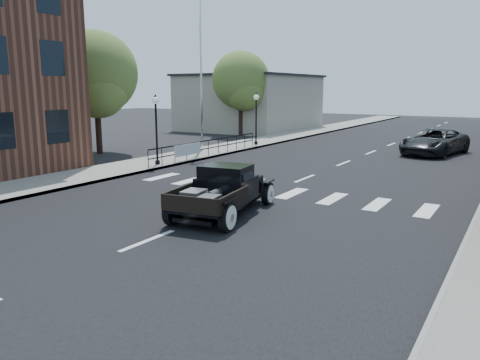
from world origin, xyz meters
The scene contains 14 objects.
ground centered at (0.00, 0.00, 0.00)m, with size 120.00×120.00×0.00m, color black.
road centered at (0.00, 15.00, 0.01)m, with size 14.00×80.00×0.02m, color black.
road_markings centered at (0.00, 10.00, 0.00)m, with size 12.00×60.00×0.06m, color silver, non-canonical shape.
sidewalk_left centered at (-8.50, 15.00, 0.07)m, with size 3.00×80.00×0.15m, color gray.
low_building_left centered at (-15.00, 28.00, 2.50)m, with size 10.00×12.00×5.00m, color #ACA290.
railing centered at (-7.30, 10.00, 0.65)m, with size 0.08×10.00×1.00m, color black, non-canonical shape.
banner centered at (-7.22, 8.00, 0.45)m, with size 0.04×2.20×0.60m, color silver, non-canonical shape.
lamp_post_b centered at (-7.60, 6.00, 1.89)m, with size 0.36×0.36×3.48m, color black, non-canonical shape.
lamp_post_c centered at (-7.60, 16.00, 1.89)m, with size 0.36×0.36×3.48m, color black, non-canonical shape.
flagpole centered at (-9.20, 12.00, 6.13)m, with size 0.12×0.12×11.97m, color silver.
big_tree_near centered at (-14.00, 8.00, 3.64)m, with size 4.96×4.96×7.28m, color #4E632A, non-canonical shape.
big_tree_far centered at (-12.50, 22.00, 3.48)m, with size 4.74×4.74×6.96m, color #4E632A, non-canonical shape.
hotrod_pickup centered at (0.23, 0.20, 0.79)m, with size 2.14×4.58×1.59m, color black, non-canonical shape.
second_car centered at (3.44, 18.14, 0.76)m, with size 2.53×5.48×1.52m, color black.
Camera 1 is at (8.11, -11.61, 3.90)m, focal length 35.00 mm.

